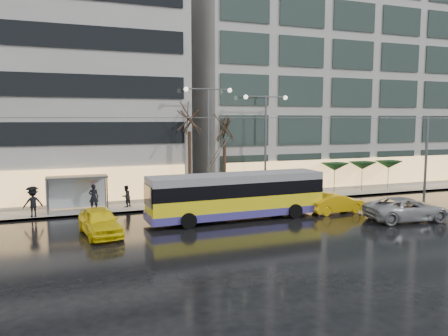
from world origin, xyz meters
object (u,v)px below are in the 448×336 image
trolleybus (237,197)px  taxi_a (100,222)px  street_lamp_near (208,128)px  bus_shelter (72,186)px

trolleybus → taxi_a: trolleybus is taller
trolleybus → taxi_a: bearing=-173.5°
taxi_a → street_lamp_near: bearing=30.3°
street_lamp_near → taxi_a: 12.65m
bus_shelter → street_lamp_near: 11.14m
street_lamp_near → taxi_a: street_lamp_near is taller
trolleybus → taxi_a: (-8.95, -1.02, -0.71)m
trolleybus → street_lamp_near: size_ratio=1.34×
trolleybus → bus_shelter: size_ratio=2.88×
street_lamp_near → bus_shelter: bearing=-179.4°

